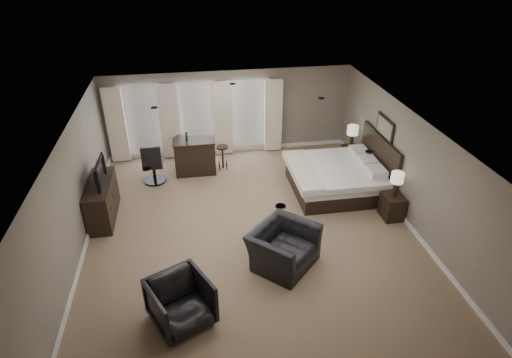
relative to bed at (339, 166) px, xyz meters
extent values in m
cube|color=#7D674F|center=(-2.58, -1.35, -0.75)|extent=(7.60, 8.60, 0.04)
cube|color=silver|center=(-2.58, -1.35, 1.85)|extent=(7.60, 8.60, 0.04)
cube|color=slate|center=(-2.58, 2.90, 0.55)|extent=(7.50, 0.04, 2.60)
cube|color=slate|center=(-2.58, -5.60, 0.55)|extent=(7.50, 0.04, 2.60)
cube|color=slate|center=(-6.33, -1.35, 0.55)|extent=(0.04, 8.50, 2.60)
cube|color=slate|center=(1.17, -1.35, 0.55)|extent=(0.04, 8.50, 2.60)
cube|color=silver|center=(-5.18, 2.84, 0.50)|extent=(1.15, 0.04, 2.05)
cube|color=silver|center=(-3.58, 2.84, 0.50)|extent=(1.15, 0.04, 2.05)
cube|color=silver|center=(-1.98, 2.84, 0.50)|extent=(1.15, 0.04, 2.05)
cube|color=beige|center=(-5.93, 2.72, 0.43)|extent=(0.55, 0.12, 2.30)
cube|color=beige|center=(-4.38, 2.72, 0.43)|extent=(0.55, 0.12, 2.30)
cube|color=beige|center=(-2.78, 2.72, 0.43)|extent=(0.55, 0.12, 2.30)
cube|color=beige|center=(-1.23, 2.72, 0.43)|extent=(0.55, 0.12, 2.30)
cube|color=silver|center=(0.00, 0.00, 0.00)|extent=(2.36, 2.25, 1.50)
cube|color=black|center=(0.89, -1.45, -0.44)|extent=(0.46, 0.56, 0.61)
cube|color=black|center=(0.89, 1.45, -0.48)|extent=(0.41, 0.50, 0.54)
cube|color=beige|center=(0.89, -1.45, 0.18)|extent=(0.30, 0.30, 0.63)
cube|color=beige|center=(0.89, 1.45, 0.13)|extent=(0.33, 0.33, 0.67)
cube|color=slate|center=(1.12, 0.00, 1.00)|extent=(0.04, 0.96, 0.56)
cube|color=black|center=(-6.03, -0.30, -0.27)|extent=(0.54, 1.66, 0.96)
imported|color=black|center=(-6.03, -0.30, 0.28)|extent=(0.58, 1.00, 0.13)
imported|color=black|center=(-2.10, -2.68, -0.18)|extent=(1.52, 1.53, 1.14)
imported|color=black|center=(-4.21, -3.92, -0.25)|extent=(1.28, 1.25, 1.01)
cube|color=black|center=(-3.73, 1.61, -0.23)|extent=(1.18, 0.62, 1.03)
cube|color=black|center=(-4.09, 2.32, -0.33)|extent=(0.41, 0.41, 0.84)
cube|color=black|center=(-2.92, 1.76, -0.39)|extent=(0.42, 0.42, 0.72)
cube|color=black|center=(-4.89, 1.28, -0.15)|extent=(0.61, 0.61, 1.19)
camera|label=1|loc=(-3.80, -9.46, 5.30)|focal=30.00mm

